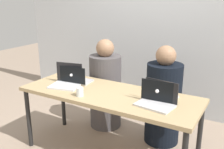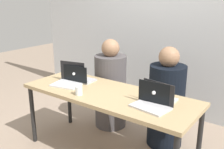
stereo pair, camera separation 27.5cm
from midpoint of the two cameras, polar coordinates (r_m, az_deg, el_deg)
The scene contains 9 objects.
back_wall at distance 3.93m, azimuth 14.70°, elevation 10.45°, with size 4.96×0.10×2.65m, color silver.
desk at distance 2.78m, azimuth 1.98°, elevation -5.20°, with size 1.91×0.71×0.75m.
person_on_left at distance 3.50m, azimuth 1.93°, elevation -3.13°, with size 0.52×0.52×1.20m.
person_on_right at distance 3.15m, azimuth 14.19°, elevation -6.04°, with size 0.44×0.44×1.19m.
laptop_front_right at distance 2.45m, azimuth 12.17°, elevation -5.89°, with size 0.37×0.28×0.22m.
laptop_front_left at distance 3.02m, azimuth -6.79°, elevation -1.13°, with size 0.37×0.32×0.24m.
laptop_back_left at distance 3.10m, azimuth -4.81°, elevation -0.70°, with size 0.36×0.25×0.21m.
laptop_back_right at distance 2.57m, azimuth 12.90°, elevation -4.86°, with size 0.33×0.27×0.22m.
water_glass_left at distance 2.68m, azimuth -4.32°, elevation -3.69°, with size 0.07×0.07×0.09m.
Camera 2 is at (1.55, -2.06, 1.73)m, focal length 42.00 mm.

